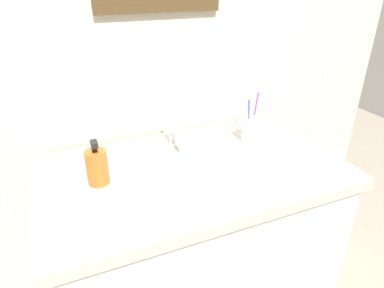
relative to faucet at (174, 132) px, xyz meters
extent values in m
cube|color=beige|center=(0.01, 0.17, 0.27)|extent=(2.22, 0.04, 2.40)
cube|color=silver|center=(0.01, -0.17, -0.51)|extent=(0.97, 0.56, 0.83)
cube|color=#BCB7AD|center=(0.01, -0.17, -0.08)|extent=(1.02, 0.59, 0.04)
ellipsoid|color=white|center=(0.00, -0.21, -0.11)|extent=(0.37, 0.37, 0.09)
torus|color=white|center=(0.00, -0.21, -0.06)|extent=(0.43, 0.43, 0.02)
cylinder|color=#595B60|center=(0.00, -0.21, -0.15)|extent=(0.03, 0.03, 0.01)
cylinder|color=silver|center=(0.00, 0.02, 0.00)|extent=(0.02, 0.02, 0.11)
cylinder|color=silver|center=(0.00, -0.03, 0.00)|extent=(0.02, 0.11, 0.04)
cylinder|color=silver|center=(0.00, 0.03, 0.06)|extent=(0.01, 0.05, 0.01)
cylinder|color=white|center=(0.29, -0.07, -0.01)|extent=(0.07, 0.07, 0.10)
cylinder|color=purple|center=(0.32, -0.05, 0.04)|extent=(0.04, 0.03, 0.19)
cube|color=white|center=(0.33, -0.04, 0.14)|extent=(0.02, 0.02, 0.03)
cylinder|color=blue|center=(0.27, -0.08, 0.04)|extent=(0.02, 0.01, 0.19)
cube|color=white|center=(0.27, -0.08, 0.13)|extent=(0.02, 0.01, 0.02)
cylinder|color=white|center=(0.30, -0.04, 0.04)|extent=(0.02, 0.03, 0.18)
cube|color=white|center=(0.30, -0.03, 0.13)|extent=(0.01, 0.02, 0.03)
cylinder|color=orange|center=(-0.30, -0.15, 0.00)|extent=(0.07, 0.07, 0.11)
cylinder|color=black|center=(-0.30, -0.15, 0.06)|extent=(0.02, 0.02, 0.02)
cube|color=black|center=(-0.30, -0.16, 0.08)|extent=(0.02, 0.04, 0.02)
camera|label=1|loc=(-0.38, -1.06, 0.52)|focal=30.99mm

